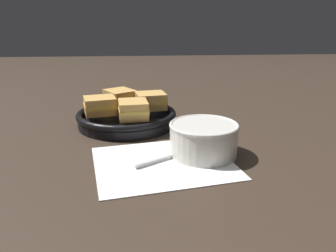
% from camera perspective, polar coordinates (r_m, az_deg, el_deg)
% --- Properties ---
extents(ground_plane, '(4.00, 4.00, 0.00)m').
position_cam_1_polar(ground_plane, '(0.77, -1.22, -4.18)').
color(ground_plane, '#382B21').
extents(napkin, '(0.32, 0.29, 0.00)m').
position_cam_1_polar(napkin, '(0.70, -1.21, -6.33)').
color(napkin, white).
rests_on(napkin, ground_plane).
extents(soup_bowl, '(0.15, 0.15, 0.07)m').
position_cam_1_polar(soup_bowl, '(0.73, 6.21, -1.97)').
color(soup_bowl, silver).
rests_on(soup_bowl, ground_plane).
extents(spoon, '(0.15, 0.10, 0.01)m').
position_cam_1_polar(spoon, '(0.73, 2.07, -4.70)').
color(spoon, silver).
rests_on(spoon, napkin).
extents(skillet, '(0.28, 0.28, 0.04)m').
position_cam_1_polar(skillet, '(0.94, -7.21, 1.42)').
color(skillet, black).
rests_on(skillet, ground_plane).
extents(sandwich_near_left, '(0.08, 0.09, 0.05)m').
position_cam_1_polar(sandwich_near_left, '(0.86, -6.09, 2.88)').
color(sandwich_near_left, tan).
rests_on(sandwich_near_left, skillet).
extents(sandwich_near_right, '(0.10, 0.09, 0.05)m').
position_cam_1_polar(sandwich_near_right, '(0.95, -3.03, 4.41)').
color(sandwich_near_right, tan).
rests_on(sandwich_near_right, skillet).
extents(sandwich_far_left, '(0.11, 0.11, 0.05)m').
position_cam_1_polar(sandwich_far_left, '(1.00, -8.37, 4.94)').
color(sandwich_far_left, tan).
rests_on(sandwich_far_left, skillet).
extents(sandwich_far_right, '(0.10, 0.09, 0.05)m').
position_cam_1_polar(sandwich_far_right, '(0.92, -11.75, 3.52)').
color(sandwich_far_right, tan).
rests_on(sandwich_far_right, skillet).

